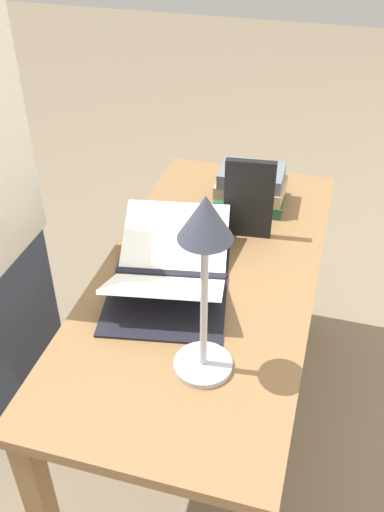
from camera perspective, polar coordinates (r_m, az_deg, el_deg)
ground_plane at (r=2.33m, az=1.24°, el=-16.55°), size 12.00×12.00×0.00m
reading_desk at (r=1.85m, az=1.50°, el=-4.34°), size 1.44×0.67×0.76m
open_book at (r=1.74m, az=-2.16°, el=-1.17°), size 0.61×0.44×0.13m
book_stack_tall at (r=2.10m, az=5.92°, el=6.86°), size 0.22×0.26×0.14m
book_standing_upright at (r=1.88m, az=5.71°, el=5.67°), size 0.04×0.16×0.28m
reading_lamp at (r=1.25m, az=1.30°, el=0.30°), size 0.15×0.15×0.51m
coffee_mug at (r=1.93m, az=2.09°, el=3.32°), size 0.11×0.08×0.09m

